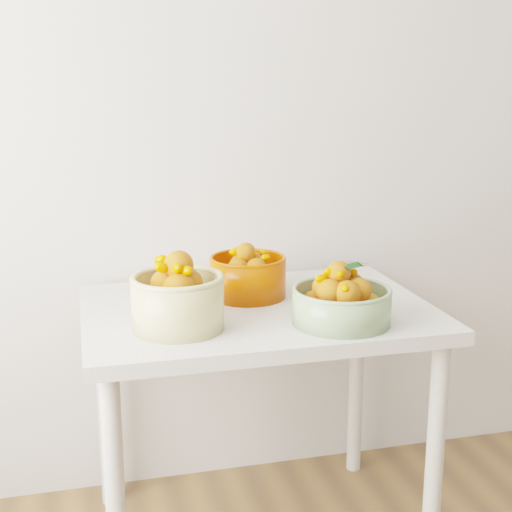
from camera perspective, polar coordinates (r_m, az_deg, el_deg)
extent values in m
cube|color=silver|center=(2.48, 7.18, 12.87)|extent=(4.00, 0.04, 2.70)
cube|color=silver|center=(2.08, 0.09, -4.57)|extent=(1.00, 0.70, 0.04)
cylinder|color=silver|center=(1.92, -11.17, -18.90)|extent=(0.05, 0.05, 0.71)
cylinder|color=silver|center=(2.13, 14.10, -15.53)|extent=(0.05, 0.05, 0.71)
cylinder|color=silver|center=(2.43, -11.98, -11.59)|extent=(0.05, 0.05, 0.71)
cylinder|color=silver|center=(2.60, 8.03, -9.68)|extent=(0.05, 0.05, 0.71)
cylinder|color=#CDC07D|center=(1.88, -6.27, -3.80)|extent=(0.31, 0.31, 0.14)
torus|color=#CDC07D|center=(1.86, -6.33, -1.77)|extent=(0.32, 0.32, 0.02)
sphere|color=#D1660C|center=(1.89, -4.39, -4.08)|extent=(0.08, 0.08, 0.08)
sphere|color=#D1660C|center=(1.95, -6.04, -3.63)|extent=(0.09, 0.09, 0.09)
sphere|color=#D1660C|center=(1.91, -7.94, -3.99)|extent=(0.09, 0.09, 0.09)
sphere|color=orange|center=(1.85, -7.68, -4.64)|extent=(0.08, 0.08, 0.08)
sphere|color=orange|center=(1.83, -5.39, -4.71)|extent=(0.08, 0.08, 0.08)
sphere|color=orange|center=(1.89, -6.26, -4.20)|extent=(0.08, 0.08, 0.08)
sphere|color=orange|center=(1.89, -5.45, -2.17)|extent=(0.08, 0.08, 0.08)
sphere|color=orange|center=(1.88, -7.28, -2.27)|extent=(0.08, 0.08, 0.08)
sphere|color=orange|center=(1.84, -6.17, -2.64)|extent=(0.08, 0.08, 0.08)
sphere|color=orange|center=(1.86, -6.20, -0.73)|extent=(0.08, 0.08, 0.08)
ellipsoid|color=#E96A00|center=(1.83, -6.27, -1.01)|extent=(0.03, 0.05, 0.04)
ellipsoid|color=#E96A00|center=(1.85, -6.36, -0.51)|extent=(0.04, 0.05, 0.03)
ellipsoid|color=#E96A00|center=(1.84, -7.56, -0.93)|extent=(0.05, 0.04, 0.04)
ellipsoid|color=#E96A00|center=(1.88, -7.66, -0.30)|extent=(0.05, 0.05, 0.04)
ellipsoid|color=#E96A00|center=(1.83, -5.58, -1.17)|extent=(0.04, 0.05, 0.03)
cylinder|color=gray|center=(1.93, 6.85, -4.03)|extent=(0.32, 0.32, 0.09)
torus|color=gray|center=(1.92, 6.89, -2.71)|extent=(0.32, 0.32, 0.01)
sphere|color=#D1660C|center=(1.97, 9.13, -3.87)|extent=(0.06, 0.06, 0.06)
sphere|color=orange|center=(2.01, 7.89, -3.45)|extent=(0.07, 0.07, 0.07)
sphere|color=orange|center=(2.01, 6.00, -3.38)|extent=(0.07, 0.07, 0.07)
sphere|color=orange|center=(1.97, 4.64, -3.70)|extent=(0.06, 0.06, 0.06)
sphere|color=orange|center=(1.91, 4.45, -4.29)|extent=(0.07, 0.07, 0.07)
sphere|color=orange|center=(1.86, 5.90, -4.81)|extent=(0.06, 0.06, 0.06)
sphere|color=orange|center=(1.86, 7.83, -4.85)|extent=(0.07, 0.07, 0.07)
sphere|color=orange|center=(1.91, 9.19, -4.45)|extent=(0.07, 0.07, 0.07)
sphere|color=orange|center=(1.93, 6.85, -4.09)|extent=(0.07, 0.07, 0.07)
sphere|color=orange|center=(1.96, 7.71, -2.32)|extent=(0.07, 0.07, 0.07)
sphere|color=orange|center=(1.96, 6.41, -2.24)|extent=(0.06, 0.06, 0.06)
sphere|color=orange|center=(1.93, 5.53, -2.50)|extent=(0.07, 0.07, 0.07)
sphere|color=orange|center=(1.89, 5.96, -2.88)|extent=(0.07, 0.07, 0.07)
sphere|color=orange|center=(1.88, 7.32, -3.00)|extent=(0.07, 0.07, 0.07)
sphere|color=orange|center=(1.91, 8.25, -2.74)|extent=(0.07, 0.07, 0.07)
sphere|color=orange|center=(1.91, 6.65, -1.32)|extent=(0.06, 0.06, 0.06)
ellipsoid|color=#E96A00|center=(1.89, 5.20, -1.84)|extent=(0.04, 0.02, 0.03)
ellipsoid|color=#E96A00|center=(1.90, 5.35, -1.76)|extent=(0.04, 0.03, 0.03)
ellipsoid|color=#E96A00|center=(1.92, 7.24, -1.37)|extent=(0.04, 0.04, 0.03)
ellipsoid|color=#E96A00|center=(1.91, 5.98, -1.82)|extent=(0.04, 0.04, 0.03)
ellipsoid|color=#E96A00|center=(1.88, 6.78, -1.46)|extent=(0.04, 0.04, 0.03)
ellipsoid|color=#E96A00|center=(1.94, 7.77, -1.31)|extent=(0.04, 0.03, 0.03)
ellipsoid|color=#E96A00|center=(1.90, 5.93, -1.24)|extent=(0.03, 0.03, 0.03)
ellipsoid|color=#E96A00|center=(1.91, 6.53, -1.41)|extent=(0.04, 0.03, 0.03)
ellipsoid|color=#E96A00|center=(1.90, 6.95, -1.27)|extent=(0.03, 0.04, 0.03)
ellipsoid|color=#E96A00|center=(1.85, 7.15, -2.58)|extent=(0.03, 0.04, 0.03)
ellipsoid|color=#E96A00|center=(1.91, 6.91, -1.17)|extent=(0.04, 0.03, 0.03)
ellipsoid|color=#E96A00|center=(1.92, 5.84, -1.38)|extent=(0.04, 0.04, 0.03)
ellipsoid|color=#E96A00|center=(1.92, 6.89, -2.16)|extent=(0.04, 0.04, 0.03)
ellipsoid|color=#E96A00|center=(1.97, 7.58, -1.21)|extent=(0.04, 0.04, 0.03)
ellipsoid|color=#E96A00|center=(1.92, 6.35, -1.65)|extent=(0.04, 0.04, 0.03)
cylinder|color=#D43E03|center=(2.15, -0.66, -1.72)|extent=(0.23, 0.23, 0.12)
torus|color=#D43E03|center=(2.14, -0.67, -0.18)|extent=(0.23, 0.23, 0.01)
sphere|color=orange|center=(2.18, 1.08, -2.03)|extent=(0.07, 0.07, 0.07)
sphere|color=orange|center=(2.22, -0.08, -1.70)|extent=(0.06, 0.06, 0.06)
sphere|color=orange|center=(2.21, -1.81, -1.79)|extent=(0.07, 0.07, 0.07)
sphere|color=orange|center=(2.14, -2.45, -2.27)|extent=(0.06, 0.06, 0.06)
sphere|color=orange|center=(2.09, -1.20, -2.66)|extent=(0.07, 0.07, 0.07)
sphere|color=orange|center=(2.11, 0.56, -2.55)|extent=(0.06, 0.06, 0.06)
sphere|color=orange|center=(2.16, -0.66, -2.16)|extent=(0.06, 0.06, 0.06)
sphere|color=orange|center=(2.17, 0.09, -0.69)|extent=(0.07, 0.07, 0.07)
sphere|color=orange|center=(2.17, -1.33, -0.67)|extent=(0.06, 0.06, 0.06)
sphere|color=orange|center=(2.12, -1.43, -1.03)|extent=(0.07, 0.07, 0.07)
sphere|color=orange|center=(2.12, 0.03, -1.05)|extent=(0.07, 0.07, 0.07)
sphere|color=orange|center=(2.14, -0.82, 0.27)|extent=(0.06, 0.06, 0.06)
ellipsoid|color=#E96A00|center=(2.14, -0.83, 0.06)|extent=(0.04, 0.04, 0.03)
ellipsoid|color=#E96A00|center=(2.16, 0.04, -0.28)|extent=(0.04, 0.03, 0.04)
ellipsoid|color=#E96A00|center=(2.15, -1.27, 0.56)|extent=(0.04, 0.04, 0.03)
ellipsoid|color=#E96A00|center=(2.14, -1.16, -0.31)|extent=(0.04, 0.03, 0.03)
ellipsoid|color=#E96A00|center=(2.13, -0.38, 0.16)|extent=(0.04, 0.04, 0.03)
ellipsoid|color=#E96A00|center=(2.14, -0.64, -0.23)|extent=(0.03, 0.04, 0.03)
ellipsoid|color=#E96A00|center=(2.14, -1.61, 0.45)|extent=(0.04, 0.04, 0.03)
ellipsoid|color=#E96A00|center=(2.16, 0.65, 0.26)|extent=(0.04, 0.03, 0.02)
ellipsoid|color=#E96A00|center=(2.12, -1.18, -0.13)|extent=(0.04, 0.04, 0.03)
ellipsoid|color=#E96A00|center=(2.13, 0.74, -0.15)|extent=(0.04, 0.03, 0.03)
ellipsoid|color=#E96A00|center=(2.13, -0.67, 0.38)|extent=(0.04, 0.04, 0.03)
ellipsoid|color=#E96A00|center=(2.13, -1.76, 0.31)|extent=(0.04, 0.03, 0.03)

